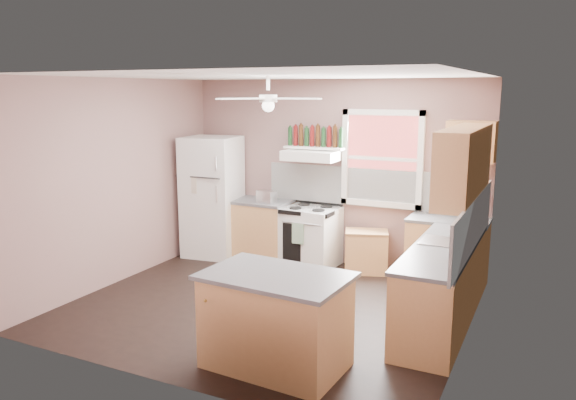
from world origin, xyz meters
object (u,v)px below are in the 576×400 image
at_px(refrigerator, 213,196).
at_px(cart, 366,252).
at_px(stove, 311,236).
at_px(toaster, 267,197).
at_px(island, 276,323).

bearing_deg(refrigerator, cart, -3.06).
distance_m(refrigerator, stove, 1.68).
height_order(toaster, cart, toaster).
xyz_separation_m(refrigerator, cart, (2.44, 0.20, -0.63)).
bearing_deg(refrigerator, island, -55.57).
distance_m(toaster, cart, 1.67).
relative_size(stove, cart, 1.46).
height_order(cart, island, island).
relative_size(refrigerator, stove, 2.15).
bearing_deg(stove, island, -67.12).
bearing_deg(cart, stove, 163.31).
relative_size(cart, island, 0.47).
distance_m(toaster, stove, 0.88).
bearing_deg(refrigerator, stove, -1.89).
bearing_deg(toaster, cart, 18.18).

